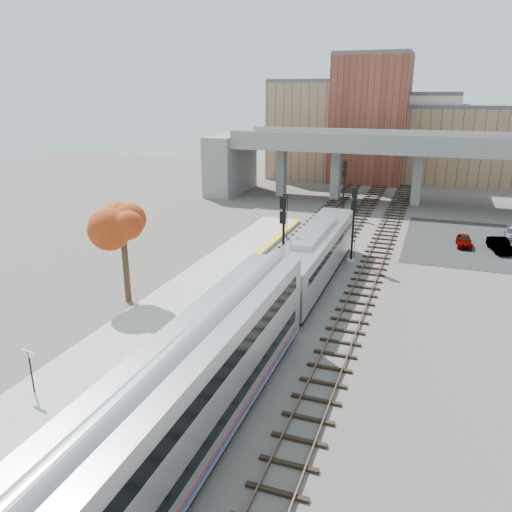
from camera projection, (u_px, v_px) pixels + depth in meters
The scene contains 16 objects.
ground at pixel (250, 346), 29.78m from camera, with size 160.00×160.00×0.00m, color #47423D.
platform at pixel (145, 325), 32.07m from camera, with size 4.50×60.00×0.35m, color #9E9E99.
yellow_strip at pixel (171, 327), 31.40m from camera, with size 0.70×60.00×0.01m, color yellow.
tracks at pixel (315, 278), 40.62m from camera, with size 10.70×95.00×0.25m.
overpass at pixel (403, 161), 66.58m from camera, with size 54.00×12.00×9.50m.
buildings_far at pixel (392, 133), 86.40m from camera, with size 43.00×21.00×20.60m.
parking_lot at pixel (478, 243), 50.25m from camera, with size 14.00×18.00×0.04m, color black.
locomotive at pixel (315, 254), 39.41m from camera, with size 3.02×19.05×4.10m.
coach at pixel (177, 412), 19.06m from camera, with size 3.03×25.00×5.00m.
signal_mast_near at pixel (283, 241), 38.04m from camera, with size 0.60×0.64×7.29m.
signal_mast_mid at pixel (353, 226), 43.45m from camera, with size 0.60×0.64×6.91m.
signal_mast_far at pixel (344, 188), 60.78m from camera, with size 0.60×0.64×6.84m.
station_sign at pixel (30, 363), 24.11m from camera, with size 0.89×0.24×2.27m.
tree at pixel (123, 233), 34.63m from camera, with size 3.60×3.60×6.91m.
car_a at pixel (464, 241), 48.87m from camera, with size 1.36×3.38×1.15m, color #99999E.
car_b at pixel (500, 245), 47.26m from camera, with size 1.36×3.90×1.28m, color #99999E.
Camera 1 is at (9.40, -24.91, 14.38)m, focal length 35.00 mm.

